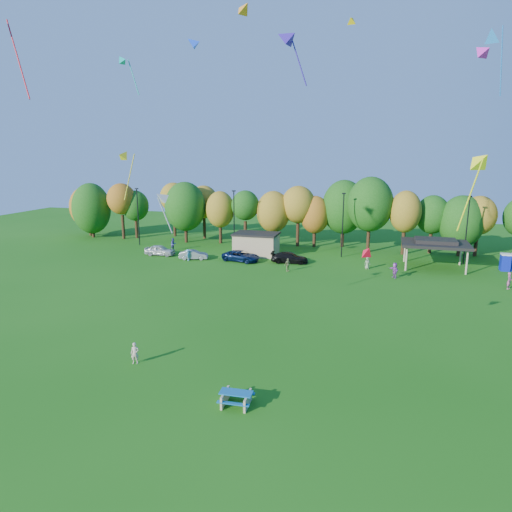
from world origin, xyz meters
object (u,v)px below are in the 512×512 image
(car_b, at_px, (193,255))
(car_d, at_px, (290,258))
(kite_flyer, at_px, (135,353))
(car_c, at_px, (241,256))
(car_a, at_px, (160,250))
(picnic_table, at_px, (236,397))

(car_b, height_order, car_d, car_d)
(kite_flyer, relative_size, car_b, 0.39)
(car_c, bearing_deg, kite_flyer, -164.19)
(car_a, height_order, car_b, car_a)
(kite_flyer, bearing_deg, car_a, 96.49)
(car_a, xyz_separation_m, car_c, (12.39, -0.36, -0.03))
(picnic_table, bearing_deg, kite_flyer, 156.86)
(kite_flyer, xyz_separation_m, car_d, (4.44, 32.41, -0.05))
(car_d, bearing_deg, picnic_table, -177.69)
(kite_flyer, distance_m, car_a, 35.08)
(car_a, bearing_deg, picnic_table, -149.02)
(car_c, bearing_deg, car_b, 107.93)
(kite_flyer, xyz_separation_m, car_c, (-2.14, 31.57, -0.05))
(car_a, height_order, car_d, car_a)
(car_a, bearing_deg, car_b, -102.85)
(car_b, bearing_deg, picnic_table, -169.06)
(car_c, height_order, car_d, car_c)
(picnic_table, relative_size, car_a, 0.45)
(kite_flyer, bearing_deg, car_c, 75.90)
(car_b, relative_size, car_d, 0.79)
(kite_flyer, distance_m, car_d, 32.72)
(picnic_table, xyz_separation_m, car_d, (-4.09, 35.66, 0.24))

